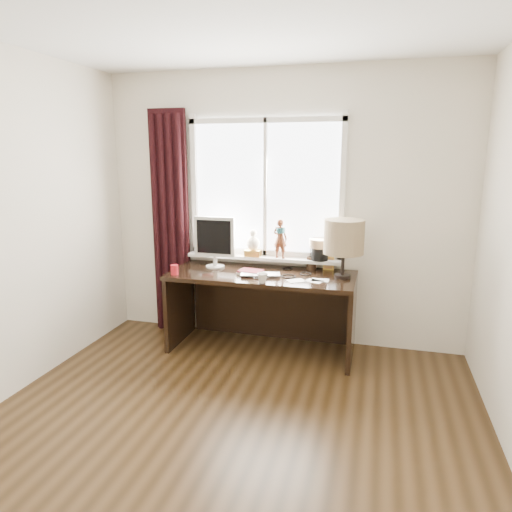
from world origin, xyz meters
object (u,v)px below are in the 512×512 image
(laptop, at_px, (261,275))
(table_lamp, at_px, (344,237))
(mug, at_px, (262,278))
(desk, at_px, (264,296))
(red_cup, at_px, (175,270))
(monitor, at_px, (215,239))

(laptop, bearing_deg, table_lamp, -2.13)
(mug, xyz_separation_m, desk, (-0.08, 0.40, -0.29))
(red_cup, relative_size, monitor, 0.19)
(mug, height_order, red_cup, same)
(red_cup, height_order, desk, red_cup)
(mug, bearing_deg, monitor, 144.68)
(red_cup, relative_size, desk, 0.05)
(mug, relative_size, monitor, 0.19)
(desk, relative_size, table_lamp, 3.27)
(laptop, relative_size, mug, 3.89)
(laptop, xyz_separation_m, monitor, (-0.51, 0.21, 0.26))
(red_cup, height_order, monitor, monitor)
(laptop, xyz_separation_m, mug, (0.07, -0.20, 0.03))
(monitor, distance_m, table_lamp, 1.22)
(mug, bearing_deg, table_lamp, 28.01)
(mug, xyz_separation_m, monitor, (-0.58, 0.41, 0.23))
(red_cup, xyz_separation_m, desk, (0.75, 0.34, -0.29))
(mug, bearing_deg, laptop, 108.31)
(monitor, bearing_deg, laptop, -22.36)
(laptop, distance_m, desk, 0.33)
(laptop, height_order, mug, mug)
(red_cup, distance_m, monitor, 0.50)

